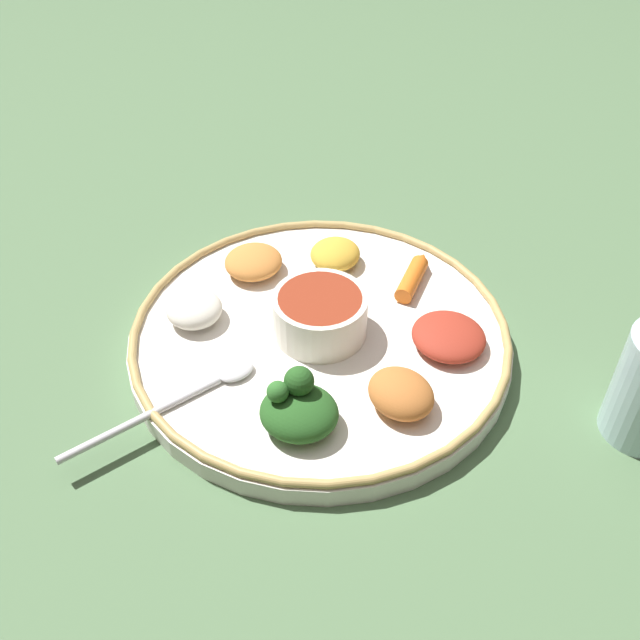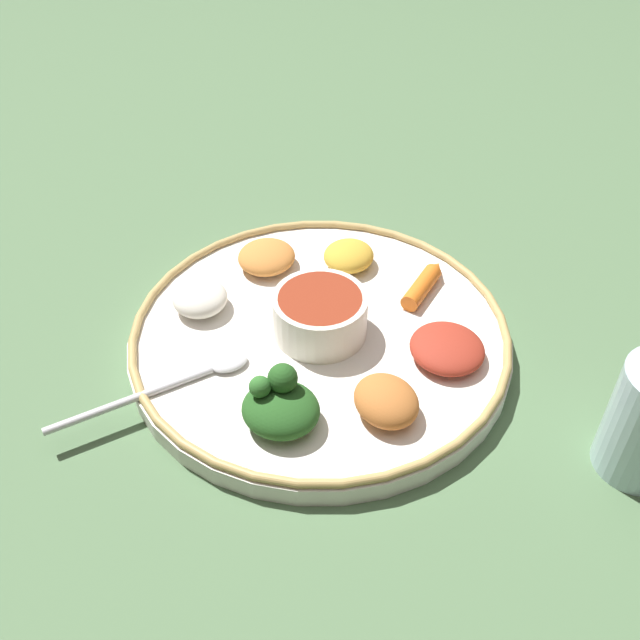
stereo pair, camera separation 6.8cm
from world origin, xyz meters
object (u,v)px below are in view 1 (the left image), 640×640
at_px(spoon, 191,393).
at_px(greens_pile, 298,408).
at_px(center_bowl, 320,314).
at_px(carrot_near_spoon, 413,276).

height_order(spoon, greens_pile, greens_pile).
relative_size(spoon, greens_pile, 2.04).
relative_size(center_bowl, carrot_near_spoon, 1.33).
xyz_separation_m(center_bowl, greens_pile, (0.09, -0.06, -0.00)).
bearing_deg(greens_pile, spoon, -132.40).
relative_size(center_bowl, spoon, 0.48).
distance_m(center_bowl, carrot_near_spoon, 0.12).
relative_size(spoon, carrot_near_spoon, 2.74).
bearing_deg(center_bowl, greens_pile, -33.52).
height_order(greens_pile, carrot_near_spoon, greens_pile).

